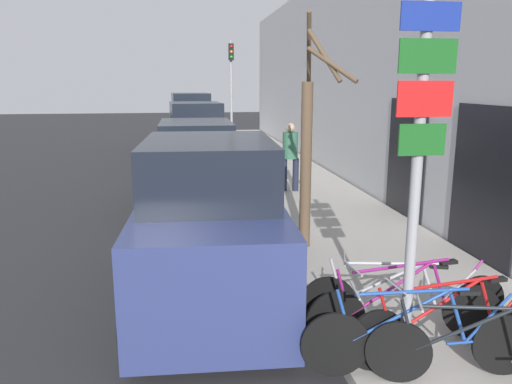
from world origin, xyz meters
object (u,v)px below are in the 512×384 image
at_px(bicycle_3, 410,307).
at_px(parked_car_2, 196,140).
at_px(traffic_light, 231,82).
at_px(bicycle_1, 421,339).
at_px(street_tree, 308,149).
at_px(parked_car_3, 191,125).
at_px(pedestrian_near, 290,152).
at_px(bicycle_2, 455,325).
at_px(bicycle_0, 485,354).
at_px(signpost, 417,169).
at_px(parked_car_1, 197,170).
at_px(parked_car_0, 210,228).
at_px(bicycle_4, 399,302).

bearing_deg(bicycle_3, parked_car_2, 3.71).
bearing_deg(traffic_light, bicycle_1, -89.32).
bearing_deg(traffic_light, street_tree, -89.64).
bearing_deg(parked_car_2, parked_car_3, 87.08).
distance_m(bicycle_3, pedestrian_near, 8.08).
height_order(bicycle_2, street_tree, street_tree).
xyz_separation_m(parked_car_3, traffic_light, (1.60, -2.60, 1.90)).
distance_m(pedestrian_near, traffic_light, 7.77).
bearing_deg(bicycle_0, traffic_light, 20.55).
relative_size(signpost, street_tree, 0.92).
bearing_deg(traffic_light, bicycle_3, -88.54).
bearing_deg(signpost, parked_car_1, 103.22).
relative_size(parked_car_0, parked_car_3, 1.05).
bearing_deg(parked_car_2, bicycle_2, -83.58).
bearing_deg(bicycle_0, bicycle_3, 33.63).
xyz_separation_m(parked_car_0, parked_car_1, (-0.00, 5.21, -0.08)).
bearing_deg(bicycle_0, parked_car_3, 24.99).
relative_size(bicycle_2, parked_car_0, 0.54).
relative_size(parked_car_0, parked_car_2, 1.05).
xyz_separation_m(signpost, parked_car_3, (-1.66, 18.78, -1.10)).
bearing_deg(street_tree, bicycle_4, -85.20).
relative_size(bicycle_2, bicycle_4, 1.12).
xyz_separation_m(signpost, bicycle_0, (0.61, -0.38, -1.71)).
bearing_deg(street_tree, traffic_light, 90.36).
distance_m(parked_car_1, traffic_light, 8.97).
bearing_deg(bicycle_1, traffic_light, 8.34).
height_order(signpost, bicycle_3, signpost).
relative_size(bicycle_1, bicycle_3, 0.96).
height_order(bicycle_0, bicycle_1, bicycle_1).
height_order(parked_car_2, parked_car_3, parked_car_3).
bearing_deg(parked_car_3, signpost, -88.15).
distance_m(parked_car_0, parked_car_2, 10.83).
height_order(bicycle_2, parked_car_2, parked_car_2).
bearing_deg(parked_car_3, parked_car_2, -92.79).
bearing_deg(parked_car_3, bicycle_2, -86.20).
distance_m(pedestrian_near, street_tree, 4.71).
distance_m(parked_car_0, pedestrian_near, 6.74).
height_order(bicycle_3, traffic_light, traffic_light).
relative_size(bicycle_0, street_tree, 0.52).
relative_size(bicycle_1, traffic_light, 0.53).
bearing_deg(bicycle_1, parked_car_3, 13.10).
xyz_separation_m(parked_car_2, pedestrian_near, (2.35, -4.58, 0.15)).
relative_size(bicycle_4, parked_car_1, 0.46).
relative_size(parked_car_2, parked_car_3, 1.00).
bearing_deg(parked_car_1, pedestrian_near, 22.85).
xyz_separation_m(bicycle_4, parked_car_3, (-1.95, 17.99, 0.60)).
xyz_separation_m(parked_car_0, parked_car_3, (0.13, 16.36, 0.09)).
xyz_separation_m(bicycle_3, traffic_light, (-0.40, 15.56, 2.48)).
bearing_deg(parked_car_2, pedestrian_near, -66.16).
bearing_deg(pedestrian_near, bicycle_2, -82.11).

